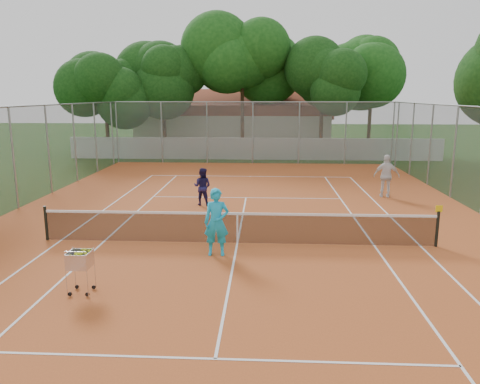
{
  "coord_description": "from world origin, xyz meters",
  "views": [
    {
      "loc": [
        0.81,
        -13.61,
        4.46
      ],
      "look_at": [
        0.0,
        1.5,
        1.3
      ],
      "focal_mm": 35.0,
      "sensor_mm": 36.0,
      "label": 1
    }
  ],
  "objects_px": {
    "player_far_right": "(386,176)",
    "ball_hopper": "(81,271)",
    "clubhouse": "(234,120)",
    "tennis_net": "(237,228)",
    "player_near": "(217,222)",
    "player_far_left": "(202,187)"
  },
  "relations": [
    {
      "from": "player_far_right",
      "to": "ball_hopper",
      "type": "height_order",
      "value": "player_far_right"
    },
    {
      "from": "clubhouse",
      "to": "tennis_net",
      "type": "bearing_deg",
      "value": -86.05
    },
    {
      "from": "tennis_net",
      "to": "player_near",
      "type": "xyz_separation_m",
      "value": [
        -0.52,
        -1.08,
        0.46
      ]
    },
    {
      "from": "clubhouse",
      "to": "player_far_right",
      "type": "bearing_deg",
      "value": -69.77
    },
    {
      "from": "clubhouse",
      "to": "player_near",
      "type": "xyz_separation_m",
      "value": [
        1.48,
        -30.08,
        -1.23
      ]
    },
    {
      "from": "player_near",
      "to": "ball_hopper",
      "type": "bearing_deg",
      "value": -137.8
    },
    {
      "from": "ball_hopper",
      "to": "player_near",
      "type": "bearing_deg",
      "value": 59.39
    },
    {
      "from": "clubhouse",
      "to": "player_near",
      "type": "height_order",
      "value": "clubhouse"
    },
    {
      "from": "clubhouse",
      "to": "player_far_right",
      "type": "distance_m",
      "value": 23.59
    },
    {
      "from": "clubhouse",
      "to": "player_far_left",
      "type": "relative_size",
      "value": 10.69
    },
    {
      "from": "player_near",
      "to": "player_far_right",
      "type": "relative_size",
      "value": 1.01
    },
    {
      "from": "clubhouse",
      "to": "player_far_right",
      "type": "relative_size",
      "value": 8.71
    },
    {
      "from": "player_far_right",
      "to": "ball_hopper",
      "type": "xyz_separation_m",
      "value": [
        -9.47,
        -10.74,
        -0.4
      ]
    },
    {
      "from": "player_far_left",
      "to": "player_far_right",
      "type": "relative_size",
      "value": 0.81
    },
    {
      "from": "clubhouse",
      "to": "player_near",
      "type": "bearing_deg",
      "value": -87.18
    },
    {
      "from": "ball_hopper",
      "to": "tennis_net",
      "type": "bearing_deg",
      "value": 64.02
    },
    {
      "from": "tennis_net",
      "to": "player_far_left",
      "type": "distance_m",
      "value": 5.24
    },
    {
      "from": "tennis_net",
      "to": "player_near",
      "type": "distance_m",
      "value": 1.29
    },
    {
      "from": "player_near",
      "to": "player_far_left",
      "type": "bearing_deg",
      "value": 99.01
    },
    {
      "from": "player_near",
      "to": "player_far_right",
      "type": "xyz_separation_m",
      "value": [
        6.66,
        7.98,
        -0.01
      ]
    },
    {
      "from": "tennis_net",
      "to": "ball_hopper",
      "type": "relative_size",
      "value": 11.0
    },
    {
      "from": "clubhouse",
      "to": "player_far_right",
      "type": "height_order",
      "value": "clubhouse"
    }
  ]
}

